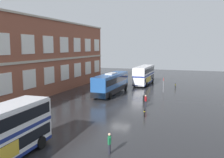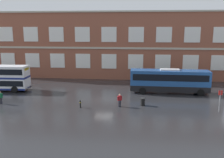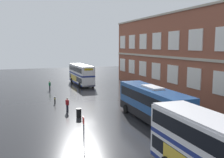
{
  "view_description": "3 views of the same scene",
  "coord_description": "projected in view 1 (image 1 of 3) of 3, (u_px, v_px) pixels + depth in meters",
  "views": [
    {
      "loc": [
        -30.82,
        -9.62,
        8.42
      ],
      "look_at": [
        2.11,
        1.95,
        3.79
      ],
      "focal_mm": 39.32,
      "sensor_mm": 36.0,
      "label": 1
    },
    {
      "loc": [
        4.62,
        -33.64,
        10.1
      ],
      "look_at": [
        0.92,
        2.71,
        2.46
      ],
      "focal_mm": 39.85,
      "sensor_mm": 36.0,
      "label": 2
    },
    {
      "loc": [
        32.91,
        -8.0,
        8.0
      ],
      "look_at": [
        -1.52,
        4.27,
        3.2
      ],
      "focal_mm": 41.05,
      "sensor_mm": 36.0,
      "label": 3
    }
  ],
  "objects": [
    {
      "name": "waiting_passenger",
      "position": [
        109.0,
        142.0,
        19.26
      ],
      "size": [
        0.64,
        0.33,
        1.7
      ],
      "color": "black",
      "rests_on": "ground"
    },
    {
      "name": "double_decker_middle",
      "position": [
        144.0,
        75.0,
        54.82
      ],
      "size": [
        11.02,
        2.93,
        4.07
      ],
      "color": "silver",
      "rests_on": "ground"
    },
    {
      "name": "touring_coach",
      "position": [
        111.0,
        84.0,
        43.43
      ],
      "size": [
        12.03,
        3.0,
        3.8
      ],
      "color": "navy",
      "rests_on": "ground"
    },
    {
      "name": "station_litter_bin",
      "position": [
        145.0,
        99.0,
        37.43
      ],
      "size": [
        0.6,
        0.6,
        1.03
      ],
      "color": "black",
      "rests_on": "ground"
    },
    {
      "name": "safety_bollard_west",
      "position": [
        144.0,
        113.0,
        29.44
      ],
      "size": [
        0.19,
        0.19,
        0.95
      ],
      "color": "black",
      "rests_on": "ground"
    },
    {
      "name": "bus_stand_flag",
      "position": [
        163.0,
        83.0,
        45.33
      ],
      "size": [
        0.44,
        0.1,
        2.7
      ],
      "color": "slate",
      "rests_on": "ground"
    },
    {
      "name": "ground_plane",
      "position": [
        107.0,
        108.0,
        33.75
      ],
      "size": [
        120.0,
        120.0,
        0.0
      ],
      "primitive_type": "plane",
      "color": "#232326"
    },
    {
      "name": "safety_bollard_east",
      "position": [
        175.0,
        86.0,
        49.88
      ],
      "size": [
        0.19,
        0.19,
        0.95
      ],
      "color": "black",
      "rests_on": "ground"
    },
    {
      "name": "brick_terminal_building",
      "position": [
        18.0,
        59.0,
        39.8
      ],
      "size": [
        51.48,
        8.19,
        13.15
      ],
      "color": "brown",
      "rests_on": "ground"
    },
    {
      "name": "second_passenger",
      "position": [
        146.0,
        100.0,
        34.33
      ],
      "size": [
        0.62,
        0.39,
        1.7
      ],
      "color": "black",
      "rests_on": "ground"
    }
  ]
}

